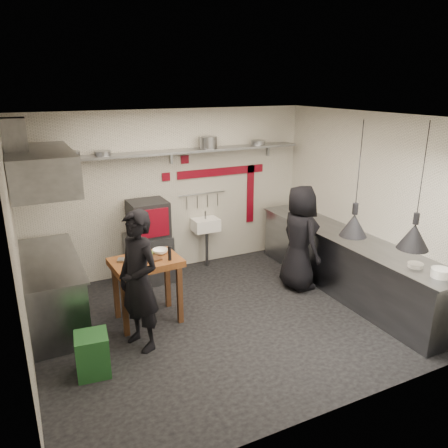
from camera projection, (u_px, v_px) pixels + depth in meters
name	position (u px, v px, depth m)	size (l,w,h in m)	color
floor	(225.00, 320.00, 6.18)	(5.00, 5.00, 0.00)	black
ceiling	(225.00, 117.00, 5.32)	(5.00, 5.00, 0.00)	beige
wall_back	(172.00, 192.00, 7.55)	(5.00, 0.04, 2.80)	beige
wall_front	(327.00, 291.00, 3.96)	(5.00, 0.04, 2.80)	beige
wall_left	(18.00, 258.00, 4.71)	(0.04, 4.20, 2.80)	beige
wall_right	(369.00, 204.00, 6.80)	(0.04, 4.20, 2.80)	beige
red_band_horiz	(222.00, 172.00, 7.84)	(1.70, 0.02, 0.14)	maroon
red_band_vert	(250.00, 194.00, 8.24)	(0.14, 0.02, 1.10)	maroon
red_tile_a	(185.00, 160.00, 7.47)	(0.14, 0.02, 0.14)	maroon
red_tile_b	(166.00, 177.00, 7.40)	(0.14, 0.02, 0.14)	maroon
back_shelf	(174.00, 152.00, 7.17)	(4.60, 0.34, 0.04)	slate
shelf_bracket_left	(51.00, 165.00, 6.54)	(0.04, 0.06, 0.24)	slate
shelf_bracket_mid	(171.00, 157.00, 7.33)	(0.04, 0.06, 0.24)	slate
shelf_bracket_right	(268.00, 149.00, 8.12)	(0.04, 0.06, 0.24)	slate
pan_far_left	(70.00, 155.00, 6.48)	(0.28, 0.28, 0.09)	slate
pan_mid_left	(103.00, 153.00, 6.68)	(0.25, 0.25, 0.07)	slate
stock_pot	(208.00, 142.00, 7.40)	(0.30, 0.30, 0.20)	slate
pan_right	(258.00, 143.00, 7.82)	(0.26, 0.26, 0.08)	slate
oven_stand	(149.00, 258.00, 7.33)	(0.71, 0.64, 0.80)	slate
combi_oven	(148.00, 218.00, 7.13)	(0.60, 0.56, 0.58)	black
oven_door	(152.00, 223.00, 6.87)	(0.54, 0.03, 0.46)	maroon
oven_glass	(152.00, 223.00, 6.88)	(0.35, 0.02, 0.34)	black
hand_sink	(206.00, 225.00, 7.82)	(0.46, 0.34, 0.22)	white
sink_tap	(205.00, 215.00, 7.76)	(0.03, 0.03, 0.14)	slate
sink_drain	(207.00, 248.00, 7.92)	(0.06, 0.06, 0.66)	slate
utensil_rail	(202.00, 194.00, 7.77)	(0.02, 0.02, 0.90)	slate
counter_right	(346.00, 264.00, 6.94)	(0.70, 3.80, 0.90)	slate
counter_right_top	(349.00, 237.00, 6.80)	(0.76, 3.90, 0.03)	slate
plate_stack	(440.00, 273.00, 5.34)	(0.23, 0.23, 0.11)	white
small_bowl_right	(415.00, 265.00, 5.64)	(0.20, 0.20, 0.05)	white
counter_left	(53.00, 291.00, 6.05)	(0.70, 1.90, 0.90)	slate
counter_left_top	(49.00, 260.00, 5.91)	(0.76, 2.00, 0.03)	slate
extractor_hood	(41.00, 169.00, 5.55)	(0.78, 1.60, 0.50)	slate
hood_duct	(15.00, 139.00, 5.32)	(0.28, 0.28, 0.50)	slate
green_bin	(93.00, 354.00, 4.98)	(0.36, 0.36, 0.50)	#1D5122
prep_table	(147.00, 290.00, 6.05)	(0.92, 0.64, 0.92)	brown
cutting_board	(147.00, 259.00, 5.88)	(0.34, 0.24, 0.03)	#53301B
pepper_mill	(170.00, 253.00, 5.85)	(0.05, 0.05, 0.20)	black
lemon_a	(136.00, 265.00, 5.63)	(0.08, 0.08, 0.08)	yellow
lemon_b	(141.00, 264.00, 5.67)	(0.08, 0.08, 0.08)	yellow
veg_ball	(150.00, 253.00, 6.00)	(0.10, 0.10, 0.10)	olive
steel_tray	(125.00, 260.00, 5.85)	(0.19, 0.13, 0.03)	slate
bowl	(160.00, 251.00, 6.10)	(0.21, 0.21, 0.07)	white
heat_lamp_near	(358.00, 180.00, 5.20)	(0.34, 0.34, 1.41)	black
heat_lamp_far	(421.00, 187.00, 5.17)	(0.38, 0.38, 1.56)	black
chef_left	(139.00, 281.00, 5.32)	(0.65, 0.43, 1.79)	black
chef_right	(300.00, 238.00, 6.93)	(0.83, 0.54, 1.70)	black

